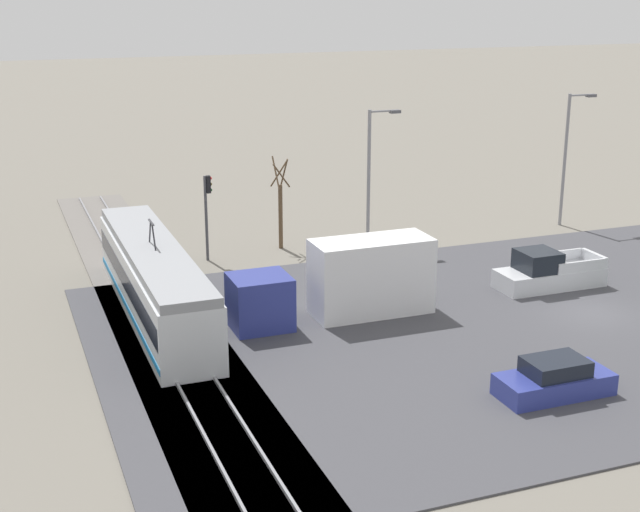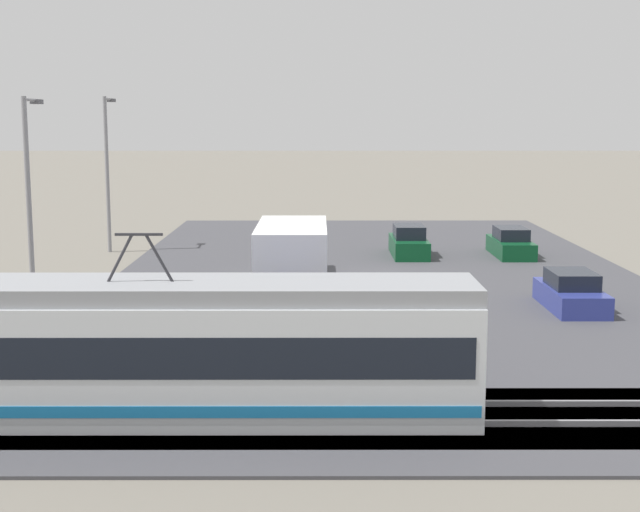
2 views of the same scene
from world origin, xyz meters
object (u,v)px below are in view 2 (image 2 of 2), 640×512
object	(u,v)px
light_rail_tram	(143,352)
sedan_car_2	(571,293)
street_lamp_mid_block	(108,163)
sedan_car_1	(511,244)
pickup_truck	(295,260)
box_truck	(291,287)
sedan_car_0	(409,243)
street_lamp_near_crossing	(30,184)

from	to	relation	value
light_rail_tram	sedan_car_2	bearing A→B (deg)	-138.19
sedan_car_2	street_lamp_mid_block	xyz separation A→B (m)	(20.58, -15.03, 4.08)
sedan_car_1	sedan_car_2	distance (m)	12.93
sedan_car_2	pickup_truck	bearing A→B (deg)	146.55
light_rail_tram	sedan_car_1	distance (m)	28.69
sedan_car_1	sedan_car_2	size ratio (longest dim) A/B	1.03
sedan_car_1	box_truck	bearing A→B (deg)	57.60
box_truck	pickup_truck	bearing A→B (deg)	-89.16
sedan_car_1	street_lamp_mid_block	size ratio (longest dim) A/B	0.54
street_lamp_mid_block	sedan_car_0	bearing A→B (deg)	172.51
light_rail_tram	pickup_truck	world-z (taller)	light_rail_tram
street_lamp_near_crossing	street_lamp_mid_block	world-z (taller)	street_lamp_mid_block
street_lamp_near_crossing	box_truck	bearing A→B (deg)	150.27
sedan_car_0	light_rail_tram	bearing A→B (deg)	-109.35
sedan_car_0	sedan_car_1	bearing A→B (deg)	-0.27
sedan_car_1	street_lamp_mid_block	xyz separation A→B (m)	(21.09, -2.11, 4.05)
box_truck	sedan_car_0	size ratio (longest dim) A/B	2.13
light_rail_tram	street_lamp_mid_block	xyz separation A→B (m)	(7.06, -27.12, 3.08)
pickup_truck	sedan_car_0	size ratio (longest dim) A/B	1.24
sedan_car_0	street_lamp_mid_block	bearing A→B (deg)	172.51
light_rail_tram	sedan_car_1	xyz separation A→B (m)	(-14.03, -25.01, -0.97)
street_lamp_mid_block	pickup_truck	bearing A→B (deg)	141.27
light_rail_tram	pickup_truck	size ratio (longest dim) A/B	2.88
sedan_car_2	light_rail_tram	bearing A→B (deg)	-138.19
street_lamp_mid_block	sedan_car_1	bearing A→B (deg)	174.29
sedan_car_0	street_lamp_mid_block	world-z (taller)	street_lamp_mid_block
box_truck	street_lamp_near_crossing	distance (m)	12.08
sedan_car_2	sedan_car_0	bearing A→B (deg)	110.06
light_rail_tram	sedan_car_1	size ratio (longest dim) A/B	3.55
sedan_car_2	street_lamp_near_crossing	bearing A→B (deg)	175.15
sedan_car_0	sedan_car_1	xyz separation A→B (m)	(-5.24, 0.03, -0.05)
light_rail_tram	sedan_car_1	bearing A→B (deg)	-119.30
sedan_car_1	street_lamp_mid_block	bearing A→B (deg)	-5.71
box_truck	street_lamp_near_crossing	world-z (taller)	street_lamp_near_crossing
street_lamp_near_crossing	street_lamp_mid_block	size ratio (longest dim) A/B	0.96
sedan_car_1	sedan_car_2	xyz separation A→B (m)	(0.52, 12.92, -0.02)
street_lamp_near_crossing	pickup_truck	bearing A→B (deg)	-152.77
light_rail_tram	street_lamp_near_crossing	size ratio (longest dim) A/B	1.98
sedan_car_2	sedan_car_1	bearing A→B (deg)	87.71
sedan_car_1	street_lamp_near_crossing	size ratio (longest dim) A/B	0.56
pickup_truck	light_rail_tram	bearing A→B (deg)	80.78
sedan_car_2	street_lamp_mid_block	size ratio (longest dim) A/B	0.52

